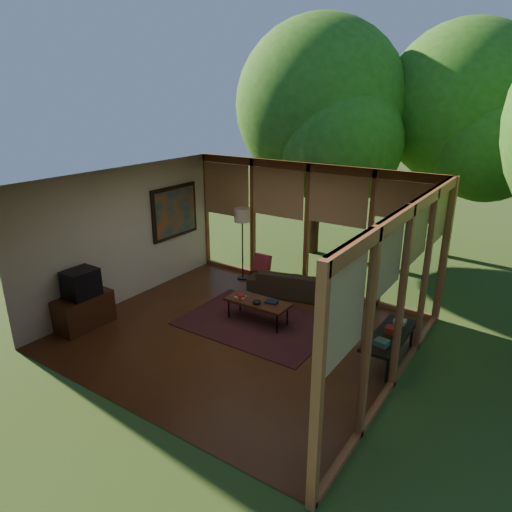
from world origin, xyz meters
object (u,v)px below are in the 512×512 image
Objects in this scene: media_cabinet at (84,311)px; television at (81,283)px; coffee_table at (258,303)px; sofa at (293,283)px; floor_lamp at (242,219)px; side_console at (385,335)px.

media_cabinet is 1.82× the size of television.
television reaches higher than coffee_table.
television is (-2.44, -3.31, 0.58)m from sofa.
coffee_table is (0.05, -1.43, 0.12)m from sofa.
media_cabinet is (-2.46, -3.31, 0.03)m from sofa.
floor_lamp reaches higher than coffee_table.
television reaches higher than sofa.
floor_lamp is at bearing 158.50° from side_console.
television reaches higher than side_console.
media_cabinet is at bearing -157.98° from side_console.
coffee_table is at bearing -47.29° from floor_lamp.
floor_lamp reaches higher than media_cabinet.
floor_lamp is 2.39m from coffee_table.
television is 3.16m from coffee_table.
sofa is at bearing 53.40° from media_cabinet.
media_cabinet is at bearing -143.08° from coffee_table.
sofa is at bearing 91.92° from coffee_table.
television is 5.25m from side_console.
side_console is (4.85, 1.97, -0.44)m from television.
television is 3.67m from floor_lamp.
sofa is 4.16m from television.
side_console is at bearing -21.50° from floor_lamp.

